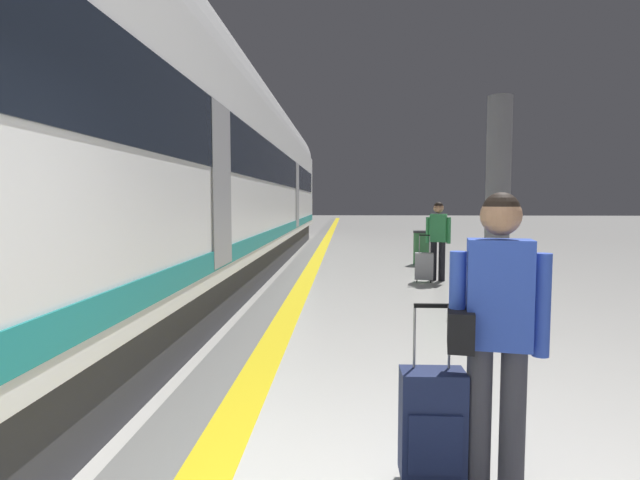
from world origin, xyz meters
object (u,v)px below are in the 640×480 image
(high_speed_train, at_px, (204,164))
(passenger_near, at_px, (438,235))
(platform_pillar, at_px, (498,200))
(waste_bin, at_px, (422,247))
(rolling_suitcase_foreground, at_px, (432,423))
(traveller_foreground, at_px, (495,322))
(suitcase_near, at_px, (424,266))

(high_speed_train, bearing_deg, passenger_near, 3.00)
(passenger_near, xyz_separation_m, platform_pillar, (0.80, -1.50, 0.74))
(passenger_near, bearing_deg, high_speed_train, -177.00)
(passenger_near, bearing_deg, waste_bin, 88.36)
(rolling_suitcase_foreground, bearing_deg, platform_pillar, 70.78)
(rolling_suitcase_foreground, bearing_deg, high_speed_train, 114.70)
(waste_bin, bearing_deg, passenger_near, -91.64)
(high_speed_train, relative_size, passenger_near, 16.85)
(traveller_foreground, bearing_deg, rolling_suitcase_foreground, 168.32)
(traveller_foreground, bearing_deg, platform_pillar, 73.64)
(high_speed_train, height_order, platform_pillar, high_speed_train)
(passenger_near, xyz_separation_m, waste_bin, (0.08, 2.89, -0.52))
(passenger_near, distance_m, platform_pillar, 1.86)
(passenger_near, bearing_deg, traveller_foreground, -97.92)
(high_speed_train, relative_size, traveller_foreground, 16.23)
(traveller_foreground, height_order, passenger_near, traveller_foreground)
(traveller_foreground, xyz_separation_m, passenger_near, (1.11, 8.01, -0.03))
(high_speed_train, height_order, waste_bin, high_speed_train)
(suitcase_near, distance_m, waste_bin, 3.14)
(rolling_suitcase_foreground, bearing_deg, passenger_near, 79.66)
(traveller_foreground, bearing_deg, waste_bin, 83.73)
(high_speed_train, bearing_deg, suitcase_near, 0.49)
(platform_pillar, bearing_deg, waste_bin, 99.20)
(platform_pillar, bearing_deg, traveller_foreground, -106.36)
(traveller_foreground, distance_m, waste_bin, 10.98)
(traveller_foreground, xyz_separation_m, platform_pillar, (1.91, 6.50, 0.71))
(high_speed_train, relative_size, platform_pillar, 7.92)
(high_speed_train, distance_m, suitcase_near, 5.14)
(rolling_suitcase_foreground, height_order, passenger_near, passenger_near)
(platform_pillar, bearing_deg, suitcase_near, 130.98)
(suitcase_near, bearing_deg, passenger_near, 34.67)
(passenger_near, bearing_deg, suitcase_near, -145.33)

